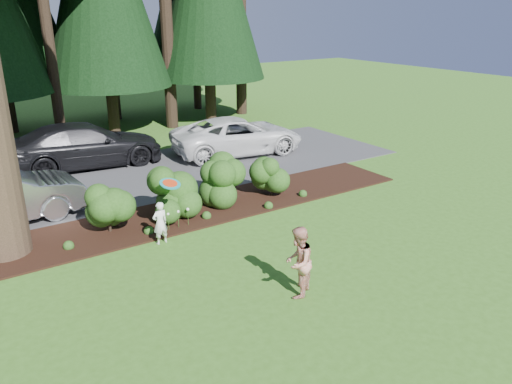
% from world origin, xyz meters
% --- Properties ---
extents(ground, '(80.00, 80.00, 0.00)m').
position_xyz_m(ground, '(0.00, 0.00, 0.00)').
color(ground, '#36631C').
rests_on(ground, ground).
extents(mulch_bed, '(16.00, 2.50, 0.05)m').
position_xyz_m(mulch_bed, '(0.00, 3.25, 0.03)').
color(mulch_bed, black).
rests_on(mulch_bed, ground).
extents(driveway, '(22.00, 6.00, 0.03)m').
position_xyz_m(driveway, '(0.00, 7.50, 0.01)').
color(driveway, '#38383A').
rests_on(driveway, ground).
extents(shrub_row, '(6.53, 1.60, 1.61)m').
position_xyz_m(shrub_row, '(0.77, 3.14, 0.81)').
color(shrub_row, '#224615').
rests_on(shrub_row, ground).
extents(lily_cluster, '(0.69, 0.09, 0.57)m').
position_xyz_m(lily_cluster, '(-0.30, 2.40, 0.50)').
color(lily_cluster, '#224615').
rests_on(lily_cluster, ground).
extents(car_white_suv, '(5.88, 3.34, 1.55)m').
position_xyz_m(car_white_suv, '(5.14, 8.09, 0.80)').
color(car_white_suv, silver).
rests_on(car_white_suv, driveway).
extents(car_dark_suv, '(6.02, 2.83, 1.70)m').
position_xyz_m(car_dark_suv, '(-0.75, 9.80, 0.88)').
color(car_dark_suv, black).
rests_on(car_dark_suv, driveway).
extents(child, '(0.46, 0.33, 1.16)m').
position_xyz_m(child, '(-1.08, 1.80, 0.58)').
color(child, white).
rests_on(child, ground).
extents(adult, '(0.97, 0.94, 1.58)m').
position_xyz_m(adult, '(0.35, -2.19, 0.79)').
color(adult, red).
rests_on(adult, ground).
extents(frisbee, '(0.56, 0.53, 0.20)m').
position_xyz_m(frisbee, '(-0.74, 1.80, 1.60)').
color(frisbee, teal).
rests_on(frisbee, ground).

